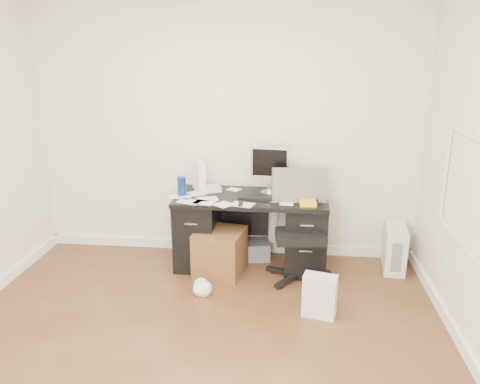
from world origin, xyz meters
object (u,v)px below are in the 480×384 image
Objects in this scene: desk at (251,229)px; wicker_basket at (220,252)px; keyboard at (258,198)px; pc_tower at (394,248)px; office_chair at (300,228)px; lcd_monitor at (270,170)px.

desk is 3.33× the size of wicker_basket.
pc_tower is at bearing 8.32° from keyboard.
keyboard reaches higher than pc_tower.
office_chair reaches higher than wicker_basket.
desk is 3.07× the size of lcd_monitor.
pc_tower is (0.97, 0.33, -0.30)m from office_chair.
pc_tower is at bearing 9.16° from wicker_basket.
office_chair is 1.07m from pc_tower.
desk is at bearing -170.94° from pc_tower.
office_chair is at bearing -21.45° from keyboard.
lcd_monitor is at bearing 34.80° from wicker_basket.
lcd_monitor reaches higher than keyboard.
wicker_basket is at bearing 170.75° from office_chair.
office_chair is at bearing -3.40° from wicker_basket.
wicker_basket is at bearing -144.04° from desk.
pc_tower is 1.00× the size of wicker_basket.
desk is at bearing 146.54° from office_chair.
wicker_basket is (-1.74, -0.28, -0.00)m from pc_tower.
office_chair reaches higher than keyboard.
desk reaches higher than pc_tower.
office_chair is (0.31, -0.37, -0.46)m from lcd_monitor.
lcd_monitor reaches higher than desk.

